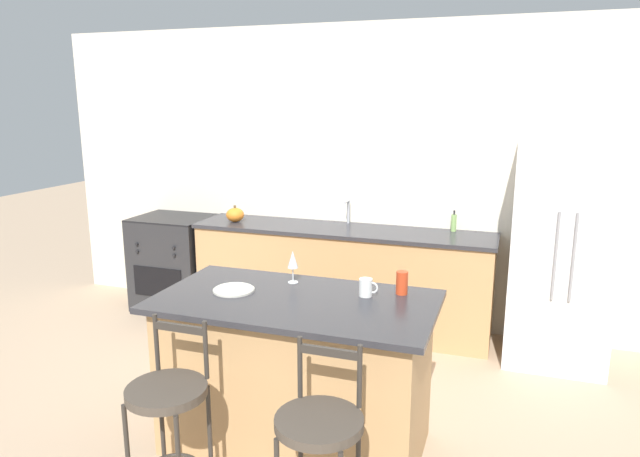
% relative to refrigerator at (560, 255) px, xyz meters
% --- Properties ---
extents(ground_plane, '(18.00, 18.00, 0.00)m').
position_rel_refrigerator_xyz_m(ground_plane, '(-1.80, -0.27, -0.86)').
color(ground_plane, tan).
extents(wall_back, '(6.00, 0.07, 2.70)m').
position_rel_refrigerator_xyz_m(wall_back, '(-1.80, 0.38, 0.49)').
color(wall_back, beige).
rests_on(wall_back, ground_plane).
extents(back_counter, '(2.68, 0.62, 0.93)m').
position_rel_refrigerator_xyz_m(back_counter, '(-1.80, 0.08, -0.39)').
color(back_counter, tan).
rests_on(back_counter, ground_plane).
extents(sink_faucet, '(0.02, 0.13, 0.22)m').
position_rel_refrigerator_xyz_m(sink_faucet, '(-1.80, 0.27, 0.21)').
color(sink_faucet, '#ADAFB5').
rests_on(sink_faucet, back_counter).
extents(kitchen_island, '(1.60, 0.87, 0.93)m').
position_rel_refrigerator_xyz_m(kitchen_island, '(-1.52, -1.77, -0.39)').
color(kitchen_island, tan).
rests_on(kitchen_island, ground_plane).
extents(refrigerator, '(0.74, 0.74, 1.71)m').
position_rel_refrigerator_xyz_m(refrigerator, '(0.00, 0.00, 0.00)').
color(refrigerator, white).
rests_on(refrigerator, ground_plane).
extents(oven_range, '(0.72, 0.63, 0.92)m').
position_rel_refrigerator_xyz_m(oven_range, '(-3.52, 0.05, -0.40)').
color(oven_range, '#28282B').
rests_on(oven_range, ground_plane).
extents(bar_stool_near, '(0.40, 0.40, 0.98)m').
position_rel_refrigerator_xyz_m(bar_stool_near, '(-1.92, -2.48, -0.31)').
color(bar_stool_near, '#332D28').
rests_on(bar_stool_near, ground_plane).
extents(bar_stool_far, '(0.40, 0.40, 0.98)m').
position_rel_refrigerator_xyz_m(bar_stool_far, '(-1.12, -2.50, -0.31)').
color(bar_stool_far, '#332D28').
rests_on(bar_stool_far, ground_plane).
extents(dinner_plate, '(0.25, 0.25, 0.02)m').
position_rel_refrigerator_xyz_m(dinner_plate, '(-1.91, -1.77, 0.08)').
color(dinner_plate, beige).
rests_on(dinner_plate, kitchen_island).
extents(wine_glass, '(0.07, 0.07, 0.20)m').
position_rel_refrigerator_xyz_m(wine_glass, '(-1.64, -1.50, 0.22)').
color(wine_glass, white).
rests_on(wine_glass, kitchen_island).
extents(coffee_mug, '(0.11, 0.08, 0.10)m').
position_rel_refrigerator_xyz_m(coffee_mug, '(-1.14, -1.60, 0.12)').
color(coffee_mug, white).
rests_on(coffee_mug, kitchen_island).
extents(tumbler_cup, '(0.07, 0.07, 0.14)m').
position_rel_refrigerator_xyz_m(tumbler_cup, '(-0.96, -1.49, 0.14)').
color(tumbler_cup, red).
rests_on(tumbler_cup, kitchen_island).
extents(pumpkin_decoration, '(0.17, 0.17, 0.15)m').
position_rel_refrigerator_xyz_m(pumpkin_decoration, '(-2.81, 0.01, 0.14)').
color(pumpkin_decoration, orange).
rests_on(pumpkin_decoration, back_counter).
extents(soap_bottle, '(0.05, 0.05, 0.18)m').
position_rel_refrigerator_xyz_m(soap_bottle, '(-0.85, 0.27, 0.15)').
color(soap_bottle, '#89B260').
rests_on(soap_bottle, back_counter).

